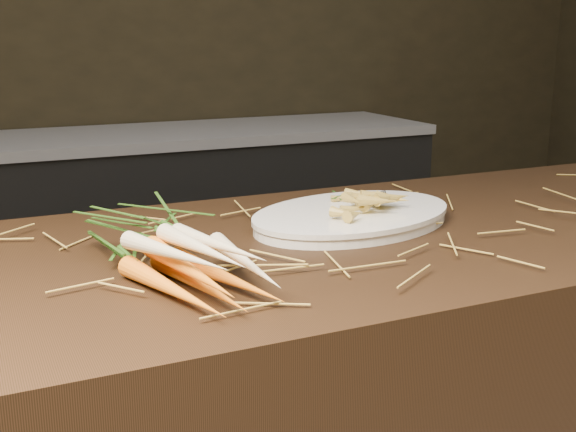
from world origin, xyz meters
name	(u,v)px	position (x,y,z in m)	size (l,w,h in m)	color
back_counter	(218,223)	(0.30, 2.18, 0.42)	(1.82, 0.62, 0.84)	black
straw_bedding	(409,222)	(0.00, 0.30, 0.91)	(1.40, 0.60, 0.02)	#AB8C3F
root_veg_bunch	(157,243)	(-0.46, 0.25, 0.94)	(0.22, 0.45, 0.08)	orange
serving_platter	(352,218)	(-0.08, 0.36, 0.91)	(0.40, 0.26, 0.02)	white
roasted_veg_heap	(353,200)	(-0.08, 0.36, 0.94)	(0.19, 0.14, 0.04)	#B79437
serving_fork	(413,202)	(0.06, 0.38, 0.92)	(0.01, 0.15, 0.00)	silver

